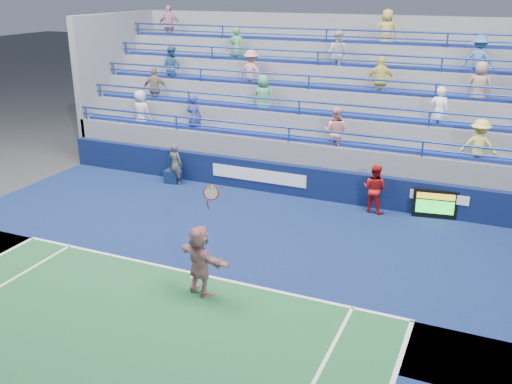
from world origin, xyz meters
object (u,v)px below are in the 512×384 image
at_px(line_judge, 175,164).
at_px(ball_girl, 374,189).
at_px(serve_speed_board, 435,204).
at_px(judge_chair, 173,175).
at_px(tennis_player, 200,260).

bearing_deg(line_judge, ball_girl, -172.36).
height_order(serve_speed_board, ball_girl, ball_girl).
height_order(serve_speed_board, line_judge, line_judge).
bearing_deg(judge_chair, tennis_player, -54.07).
bearing_deg(ball_girl, tennis_player, 82.57).
distance_m(serve_speed_board, judge_chair, 9.42).
bearing_deg(ball_girl, line_judge, 15.06).
height_order(tennis_player, ball_girl, tennis_player).
xyz_separation_m(serve_speed_board, tennis_player, (-4.52, -7.09, 0.41)).
relative_size(serve_speed_board, ball_girl, 0.85).
height_order(serve_speed_board, judge_chair, serve_speed_board).
height_order(judge_chair, tennis_player, tennis_player).
bearing_deg(tennis_player, judge_chair, 125.93).
bearing_deg(tennis_player, line_judge, 125.22).
distance_m(judge_chair, line_judge, 0.53).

